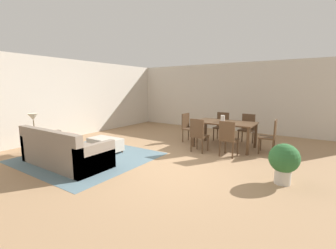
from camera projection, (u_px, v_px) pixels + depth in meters
ground_plane at (166, 165)px, 5.07m from camera, size 10.80×10.80×0.00m
wall_back at (236, 97)px, 8.97m from camera, size 9.00×0.12×2.70m
wall_left at (66, 99)px, 7.71m from camera, size 0.12×11.00×2.70m
area_rug at (88, 157)px, 5.66m from camera, size 3.00×2.80×0.01m
couch at (64, 152)px, 5.09m from camera, size 2.18×0.95×0.86m
ottoman_table at (105, 144)px, 6.11m from camera, size 0.92×0.52×0.38m
side_table at (35, 138)px, 5.87m from camera, size 0.40×0.40×0.56m
table_lamp at (33, 118)px, 5.78m from camera, size 0.26×0.26×0.52m
dining_table at (225, 125)px, 6.52m from camera, size 1.69×0.99×0.76m
dining_chair_near_left at (198, 133)px, 6.05m from camera, size 0.41×0.41×0.92m
dining_chair_near_right at (228, 137)px, 5.63m from camera, size 0.43×0.43×0.92m
dining_chair_far_left at (222, 125)px, 7.47m from camera, size 0.41×0.41×0.92m
dining_chair_far_right at (247, 127)px, 7.02m from camera, size 0.43×0.43×0.92m
dining_chair_head_east at (271, 135)px, 5.89m from camera, size 0.42×0.42×0.92m
dining_chair_head_west at (188, 126)px, 7.24m from camera, size 0.43×0.43×0.92m
vase_centerpiece at (223, 119)px, 6.50m from camera, size 0.12×0.12×0.19m
potted_plant at (284, 160)px, 4.05m from camera, size 0.53×0.53×0.75m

